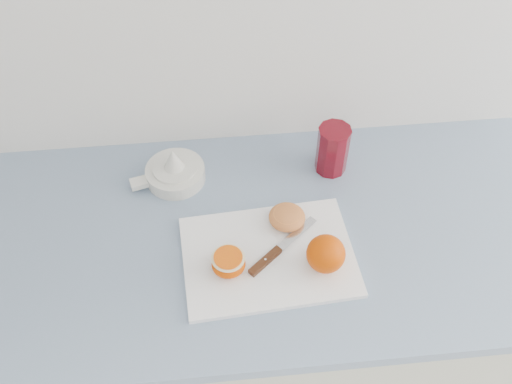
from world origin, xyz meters
TOP-DOWN VIEW (x-y plane):
  - counter at (0.09, 1.70)m, footprint 2.62×0.64m
  - cutting_board at (0.14, 1.63)m, footprint 0.37×0.28m
  - whole_orange at (0.25, 1.59)m, footprint 0.08×0.08m
  - half_orange at (0.05, 1.60)m, footprint 0.07×0.07m
  - squeezed_shell at (0.19, 1.71)m, footprint 0.08×0.08m
  - paring_knife at (0.14, 1.62)m, footprint 0.16×0.14m
  - citrus_juicer at (-0.06, 1.87)m, footprint 0.18×0.14m
  - red_tumbler at (0.31, 1.87)m, footprint 0.08×0.08m

SIDE VIEW (x-z plane):
  - counter at x=0.09m, z-range 0.00..0.89m
  - cutting_board at x=0.14m, z-range 0.89..0.90m
  - paring_knife at x=0.14m, z-range 0.90..0.91m
  - citrus_juicer at x=-0.06m, z-range 0.87..0.96m
  - squeezed_shell at x=0.19m, z-range 0.90..0.94m
  - half_orange at x=0.05m, z-range 0.90..0.95m
  - whole_orange at x=0.25m, z-range 0.90..0.98m
  - red_tumbler at x=0.31m, z-range 0.89..1.01m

